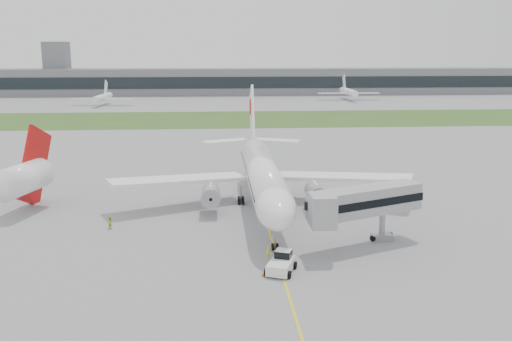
{
  "coord_description": "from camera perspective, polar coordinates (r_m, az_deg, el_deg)",
  "views": [
    {
      "loc": [
        -7.31,
        -81.95,
        24.63
      ],
      "look_at": [
        -1.12,
        2.0,
        6.54
      ],
      "focal_mm": 40.0,
      "sensor_mm": 36.0,
      "label": 1
    }
  ],
  "objects": [
    {
      "name": "distant_aircraft_left",
      "position": [
        260.6,
        -15.06,
        6.29
      ],
      "size": [
        28.72,
        25.83,
        10.27
      ],
      "primitive_type": null,
      "rotation": [
        0.0,
        0.0,
        -0.08
      ],
      "color": "white",
      "rests_on": "ground"
    },
    {
      "name": "airliner",
      "position": [
        89.17,
        0.58,
        -0.15
      ],
      "size": [
        48.13,
        53.95,
        17.88
      ],
      "color": "white",
      "rests_on": "ground"
    },
    {
      "name": "control_tower",
      "position": [
        325.59,
        -19.07,
        7.13
      ],
      "size": [
        12.0,
        12.0,
        56.0
      ],
      "primitive_type": null,
      "color": "slate",
      "rests_on": "ground"
    },
    {
      "name": "distant_aircraft_right",
      "position": [
        282.37,
        9.22,
        6.97
      ],
      "size": [
        29.91,
        26.41,
        11.41
      ],
      "primitive_type": null,
      "rotation": [
        0.0,
        0.0,
        -0.0
      ],
      "color": "white",
      "rests_on": "ground"
    },
    {
      "name": "safety_cone_left",
      "position": [
        63.8,
        0.68,
        -10.34
      ],
      "size": [
        0.36,
        0.36,
        0.49
      ],
      "primitive_type": "cone",
      "color": "orange",
      "rests_on": "ground"
    },
    {
      "name": "ground",
      "position": [
        85.88,
        0.85,
        -4.54
      ],
      "size": [
        600.0,
        600.0,
        0.0
      ],
      "primitive_type": "plane",
      "color": "#97979A",
      "rests_on": "ground"
    },
    {
      "name": "apron_markings",
      "position": [
        81.12,
        1.16,
        -5.55
      ],
      "size": [
        70.0,
        70.0,
        0.04
      ],
      "primitive_type": null,
      "color": "yellow",
      "rests_on": "ground"
    },
    {
      "name": "ground_crew_near",
      "position": [
        68.69,
        1.21,
        -8.19
      ],
      "size": [
        0.68,
        0.59,
        1.57
      ],
      "primitive_type": "imported",
      "rotation": [
        0.0,
        0.0,
        3.6
      ],
      "color": "#E1F428",
      "rests_on": "ground"
    },
    {
      "name": "terminal_building",
      "position": [
        312.4,
        -2.9,
        8.88
      ],
      "size": [
        320.0,
        22.3,
        14.0
      ],
      "color": "slate",
      "rests_on": "ground"
    },
    {
      "name": "pushback_tug",
      "position": [
        64.96,
        2.57,
        -9.19
      ],
      "size": [
        4.09,
        4.92,
        2.22
      ],
      "rotation": [
        0.0,
        0.0,
        -0.36
      ],
      "color": "white",
      "rests_on": "ground"
    },
    {
      "name": "neighbor_aircraft",
      "position": [
        93.84,
        -22.17,
        -0.63
      ],
      "size": [
        7.2,
        16.79,
        13.55
      ],
      "rotation": [
        0.0,
        0.0,
        -0.27
      ],
      "color": "#BD0B0A",
      "rests_on": "ground"
    },
    {
      "name": "grass_strip",
      "position": [
        203.57,
        -2.14,
        5.18
      ],
      "size": [
        600.0,
        50.0,
        0.02
      ],
      "primitive_type": "cube",
      "color": "#35521E",
      "rests_on": "ground"
    },
    {
      "name": "safety_cone_right",
      "position": [
        67.26,
        2.78,
        -9.1
      ],
      "size": [
        0.43,
        0.43,
        0.59
      ],
      "primitive_type": "cone",
      "color": "orange",
      "rests_on": "ground"
    },
    {
      "name": "jet_bridge",
      "position": [
        72.33,
        10.34,
        -3.2
      ],
      "size": [
        16.05,
        10.74,
        7.78
      ],
      "rotation": [
        0.0,
        0.0,
        0.42
      ],
      "color": "#9D9DA0",
      "rests_on": "ground"
    },
    {
      "name": "ground_crew_far",
      "position": [
        82.05,
        -14.32,
        -5.08
      ],
      "size": [
        1.02,
        1.08,
        1.76
      ],
      "primitive_type": "imported",
      "rotation": [
        0.0,
        0.0,
        1.01
      ],
      "color": "#B5C621",
      "rests_on": "ground"
    }
  ]
}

